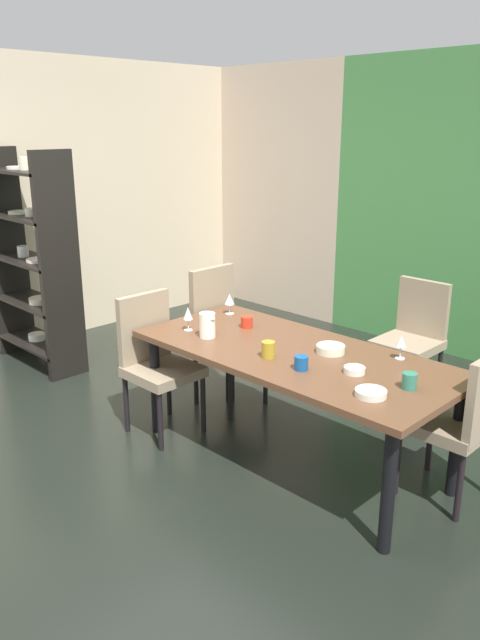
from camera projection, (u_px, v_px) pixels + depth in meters
ground_plane at (156, 448)px, 4.21m from camera, size 5.24×6.29×0.02m
back_panel_interior at (275, 191)px, 7.04m from camera, size 1.83×0.10×2.70m
dining_table at (293, 363)px, 3.85m from camera, size 2.06×0.92×0.75m
chair_left_far at (222, 332)px, 4.75m from camera, size 0.45×0.44×1.05m
chair_left_near at (156, 357)px, 4.31m from camera, size 0.45×0.44×0.97m
chair_head_far at (413, 334)px, 4.84m from camera, size 0.44×0.44×0.93m
chair_right_far at (462, 417)px, 3.47m from camera, size 0.44×0.44×0.92m
display_shelf at (32, 260)px, 5.41m from camera, size 0.99×0.36×1.89m
wine_glass_rear at (188, 314)px, 4.18m from camera, size 0.06×0.06×0.16m
wine_glass_near_window at (229, 300)px, 4.55m from camera, size 0.07×0.07×0.15m
wine_glass_front at (401, 342)px, 3.67m from camera, size 0.06×0.06×0.14m
serving_bowl_corner at (354, 370)px, 3.48m from camera, size 0.12×0.12×0.04m
serving_bowl_east at (331, 349)px, 3.79m from camera, size 0.17×0.17×0.05m
serving_bowl_near_shelf at (371, 393)px, 3.18m from camera, size 0.16×0.16×0.04m
cup_north at (247, 322)px, 4.26m from camera, size 0.08×0.08×0.08m
cup_right at (301, 363)px, 3.52m from camera, size 0.08×0.08×0.08m
cup_center at (268, 350)px, 3.71m from camera, size 0.08×0.08×0.10m
cup_west at (409, 381)px, 3.27m from camera, size 0.08×0.08×0.09m
pitcher_south at (207, 325)px, 4.05m from camera, size 0.12×0.10×0.17m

